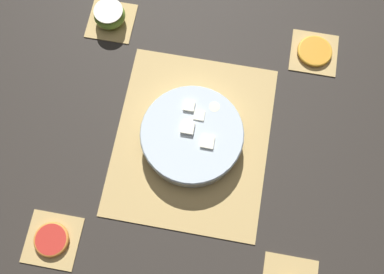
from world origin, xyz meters
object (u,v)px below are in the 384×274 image
Objects in this scene: fruit_salad_bowl at (192,136)px; grapefruit_slice at (51,240)px; apple_half at (110,15)px; orange_slice_whole at (315,51)px.

fruit_salad_bowl is 0.42m from grapefruit_slice.
grapefruit_slice is (-0.61, 0.00, -0.02)m from apple_half.
fruit_salad_bowl is 2.98× the size of apple_half.
fruit_salad_bowl reaches higher than orange_slice_whole.
apple_half is (0.30, 0.28, -0.01)m from fruit_salad_bowl.
grapefruit_slice is at bearing 180.00° from apple_half.
orange_slice_whole is 1.13× the size of grapefruit_slice.
apple_half reaches higher than grapefruit_slice.
orange_slice_whole is at bearing -42.96° from grapefruit_slice.
grapefruit_slice is (-0.61, 0.57, 0.00)m from orange_slice_whole.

